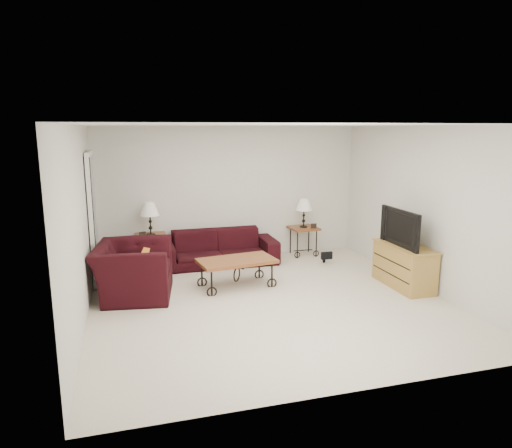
{
  "coord_description": "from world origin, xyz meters",
  "views": [
    {
      "loc": [
        -1.92,
        -6.09,
        2.45
      ],
      "look_at": [
        0.0,
        0.7,
        1.0
      ],
      "focal_mm": 32.57,
      "sensor_mm": 36.0,
      "label": 1
    }
  ],
  "objects": [
    {
      "name": "sofa",
      "position": [
        -0.34,
        2.02,
        0.31
      ],
      "size": [
        2.13,
        0.83,
        0.62
      ],
      "primitive_type": "imported",
      "color": "black",
      "rests_on": "ground"
    },
    {
      "name": "coffee_table",
      "position": [
        -0.31,
        0.73,
        0.22
      ],
      "size": [
        1.26,
        0.8,
        0.45
      ],
      "primitive_type": "cube",
      "rotation": [
        0.0,
        0.0,
        0.14
      ],
      "color": "brown",
      "rests_on": "ground"
    },
    {
      "name": "wall_front",
      "position": [
        0.0,
        -2.5,
        1.25
      ],
      "size": [
        5.0,
        0.02,
        2.5
      ],
      "primitive_type": "cube",
      "color": "silver",
      "rests_on": "ground"
    },
    {
      "name": "tv_stand",
      "position": [
        2.23,
        0.03,
        0.33
      ],
      "size": [
        0.46,
        1.11,
        0.67
      ],
      "primitive_type": "cube",
      "color": "tan",
      "rests_on": "ground"
    },
    {
      "name": "armchair",
      "position": [
        -1.88,
        0.75,
        0.4
      ],
      "size": [
        1.24,
        1.37,
        0.79
      ],
      "primitive_type": "imported",
      "rotation": [
        0.0,
        0.0,
        1.42
      ],
      "color": "black",
      "rests_on": "ground"
    },
    {
      "name": "lamp_right",
      "position": [
        1.39,
        2.2,
        0.84
      ],
      "size": [
        0.35,
        0.35,
        0.56
      ],
      "primitive_type": null,
      "rotation": [
        0.0,
        0.0,
        0.09
      ],
      "color": "black",
      "rests_on": "side_table_right"
    },
    {
      "name": "television",
      "position": [
        2.21,
        0.03,
        0.95
      ],
      "size": [
        0.13,
        1.0,
        0.57
      ],
      "primitive_type": "imported",
      "rotation": [
        0.0,
        0.0,
        -1.57
      ],
      "color": "black",
      "rests_on": "tv_stand"
    },
    {
      "name": "doorway",
      "position": [
        -2.47,
        1.65,
        1.02
      ],
      "size": [
        0.08,
        0.94,
        2.04
      ],
      "primitive_type": "cube",
      "color": "black",
      "rests_on": "ground"
    },
    {
      "name": "side_table_left",
      "position": [
        -1.53,
        2.2,
        0.3
      ],
      "size": [
        0.55,
        0.55,
        0.59
      ],
      "primitive_type": "cube",
      "rotation": [
        0.0,
        0.0,
        0.02
      ],
      "color": "brown",
      "rests_on": "ground"
    },
    {
      "name": "lamp_left",
      "position": [
        -1.53,
        2.2,
        0.89
      ],
      "size": [
        0.34,
        0.34,
        0.59
      ],
      "primitive_type": null,
      "rotation": [
        0.0,
        0.0,
        0.02
      ],
      "color": "black",
      "rests_on": "side_table_left"
    },
    {
      "name": "side_table_right",
      "position": [
        1.39,
        2.2,
        0.28
      ],
      "size": [
        0.56,
        0.56,
        0.56
      ],
      "primitive_type": "cube",
      "rotation": [
        0.0,
        0.0,
        0.09
      ],
      "color": "brown",
      "rests_on": "ground"
    },
    {
      "name": "ceiling",
      "position": [
        0.0,
        0.0,
        2.5
      ],
      "size": [
        5.0,
        5.0,
        0.0
      ],
      "primitive_type": "plane",
      "color": "white",
      "rests_on": "wall_back"
    },
    {
      "name": "photo_frame_right",
      "position": [
        1.54,
        2.05,
        0.61
      ],
      "size": [
        0.11,
        0.03,
        0.09
      ],
      "primitive_type": "cube",
      "rotation": [
        0.0,
        0.0,
        -0.12
      ],
      "color": "black",
      "rests_on": "side_table_right"
    },
    {
      "name": "photo_frame_left",
      "position": [
        -1.68,
        2.05,
        0.64
      ],
      "size": [
        0.12,
        0.04,
        0.1
      ],
      "primitive_type": "cube",
      "rotation": [
        0.0,
        0.0,
        0.2
      ],
      "color": "black",
      "rests_on": "side_table_left"
    },
    {
      "name": "wall_back",
      "position": [
        0.0,
        2.5,
        1.25
      ],
      "size": [
        5.0,
        0.02,
        2.5
      ],
      "primitive_type": "cube",
      "color": "silver",
      "rests_on": "ground"
    },
    {
      "name": "wall_left",
      "position": [
        -2.5,
        0.0,
        1.25
      ],
      "size": [
        0.02,
        5.0,
        2.5
      ],
      "primitive_type": "cube",
      "color": "silver",
      "rests_on": "ground"
    },
    {
      "name": "wall_right",
      "position": [
        2.5,
        0.0,
        1.25
      ],
      "size": [
        0.02,
        5.0,
        2.5
      ],
      "primitive_type": "cube",
      "color": "silver",
      "rests_on": "ground"
    },
    {
      "name": "throw_pillow",
      "position": [
        -1.73,
        0.7,
        0.52
      ],
      "size": [
        0.15,
        0.37,
        0.36
      ],
      "primitive_type": "cube",
      "rotation": [
        0.0,
        0.0,
        1.42
      ],
      "color": "orange",
      "rests_on": "armchair"
    },
    {
      "name": "backpack",
      "position": [
        1.56,
        1.57,
        0.21
      ],
      "size": [
        0.39,
        0.35,
        0.42
      ],
      "primitive_type": "ellipsoid",
      "rotation": [
        0.0,
        0.0,
        -0.36
      ],
      "color": "black",
      "rests_on": "ground"
    },
    {
      "name": "ground",
      "position": [
        0.0,
        0.0,
        0.0
      ],
      "size": [
        5.0,
        5.0,
        0.0
      ],
      "primitive_type": "plane",
      "color": "beige",
      "rests_on": "ground"
    }
  ]
}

